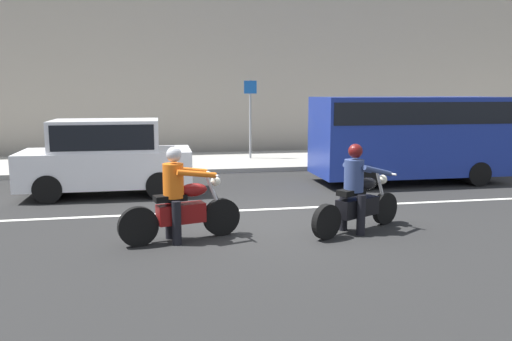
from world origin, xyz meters
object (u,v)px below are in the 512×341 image
parked_van_cobalt_blue (409,133)px  motorcycle_with_rider_denim_blue (357,196)px  street_sign_post (250,111)px  motorcycle_with_rider_orange_stripe (180,202)px  parked_hatchback_white (107,156)px

parked_van_cobalt_blue → motorcycle_with_rider_denim_blue: bearing=-126.0°
parked_van_cobalt_blue → street_sign_post: size_ratio=1.87×
motorcycle_with_rider_denim_blue → street_sign_post: bearing=91.6°
street_sign_post → motorcycle_with_rider_orange_stripe: bearing=-107.1°
street_sign_post → parked_van_cobalt_blue: bearing=-53.8°
parked_van_cobalt_blue → street_sign_post: (-3.50, 4.78, 0.43)m
parked_van_cobalt_blue → street_sign_post: street_sign_post is taller
motorcycle_with_rider_denim_blue → parked_van_cobalt_blue: (3.23, 4.45, 0.70)m
parked_van_cobalt_blue → motorcycle_with_rider_orange_stripe: bearing=-144.9°
motorcycle_with_rider_orange_stripe → street_sign_post: street_sign_post is taller
parked_van_cobalt_blue → parked_hatchback_white: 7.89m
motorcycle_with_rider_denim_blue → parked_van_cobalt_blue: 5.54m
motorcycle_with_rider_orange_stripe → motorcycle_with_rider_denim_blue: (3.09, -0.01, -0.01)m
parked_hatchback_white → motorcycle_with_rider_denim_blue: bearing=-42.3°
motorcycle_with_rider_denim_blue → parked_van_cobalt_blue: parked_van_cobalt_blue is taller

